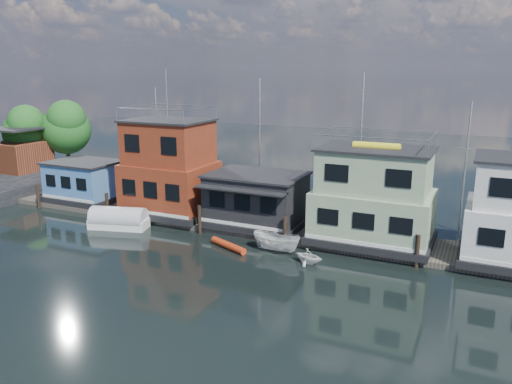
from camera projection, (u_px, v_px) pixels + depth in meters
The scene contains 13 objects.
ground at pixel (176, 290), 28.56m from camera, with size 160.00×160.00×0.00m, color black.
dock at pixel (262, 227), 39.06m from camera, with size 48.00×5.00×0.40m, color #595147.
houseboat_blue at pixel (85, 181), 45.97m from camera, with size 6.40×4.90×3.66m.
houseboat_red at pixel (170, 169), 41.60m from camera, with size 7.40×5.90×11.86m.
houseboat_dark at pixel (256, 199), 38.71m from camera, with size 7.40×6.10×4.06m.
houseboat_green at pixel (373, 198), 34.76m from camera, with size 8.40×5.90×7.03m.
pilings at pixel (242, 226), 36.52m from camera, with size 42.28×0.28×2.20m.
background_masts at pixel (345, 153), 41.08m from camera, with size 36.40×0.16×12.00m.
shore at pixel (20, 151), 54.22m from camera, with size 12.40×15.72×8.24m.
red_kayak at pixel (228, 245), 34.95m from camera, with size 0.50×0.50×3.38m, color #BE3614.
motorboat at pixel (276, 242), 34.26m from camera, with size 1.38×3.66×1.41m, color silver.
dinghy_white at pixel (309, 256), 32.29m from camera, with size 1.67×1.94×1.02m, color white.
tarp_runabout at pixel (119, 220), 39.36m from camera, with size 4.86×2.95×1.85m.
Camera 1 is at (15.31, -21.94, 12.34)m, focal length 35.00 mm.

